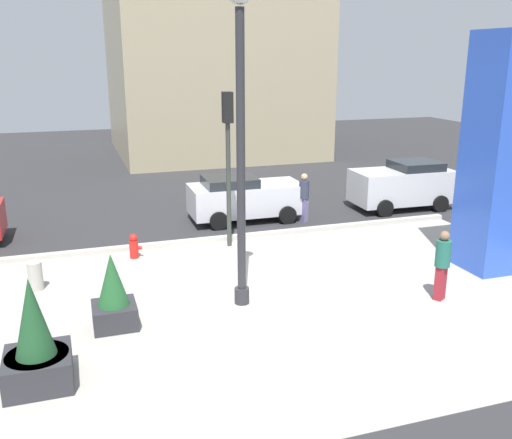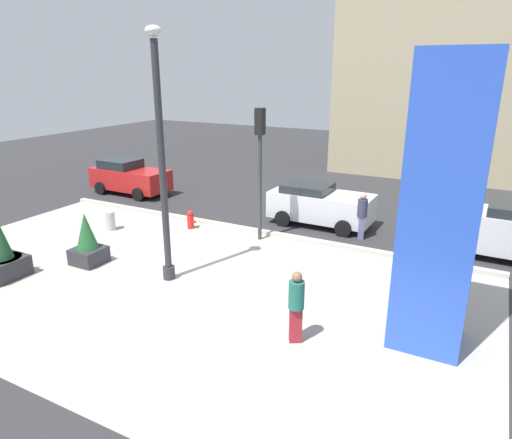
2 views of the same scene
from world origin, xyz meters
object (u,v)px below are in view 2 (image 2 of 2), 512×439
Objects in this scene: potted_plant_by_pillar at (87,242)px; pedestrian_crossing at (362,213)px; lamp_post at (162,166)px; fire_hydrant at (191,220)px; traffic_light_corner at (260,154)px; art_pillar_blue at (442,208)px; potted_plant_curbside at (0,252)px; car_passing_lane at (129,177)px; car_intersection at (496,229)px; pedestrian_by_curb at (296,303)px; concrete_bollard at (110,221)px; car_far_lane at (320,204)px.

potted_plant_by_pillar is 9.56m from pedestrian_crossing.
lamp_post is 4.08m from potted_plant_by_pillar.
traffic_light_corner reaches higher than fire_hydrant.
art_pillar_blue is at bearing 2.45° from potted_plant_by_pillar.
lamp_post reaches higher than fire_hydrant.
potted_plant_by_pillar is 4.44m from fire_hydrant.
potted_plant_curbside is 0.51× the size of car_passing_lane.
fire_hydrant is (2.43, 6.26, -0.42)m from potted_plant_curbside.
lamp_post is 5.70m from potted_plant_curbside.
pedestrian_crossing is (8.68, 8.25, 0.20)m from potted_plant_curbside.
potted_plant_curbside is 15.75m from car_intersection.
potted_plant_by_pillar is at bearing -138.64° from pedestrian_crossing.
car_passing_lane is 2.31× the size of pedestrian_by_curb.
lamp_post is 9.43× the size of concrete_bollard.
pedestrian_by_curb is at bearing -55.69° from traffic_light_corner.
potted_plant_curbside is at bearing -126.37° from car_far_lane.
art_pillar_blue is at bearing -61.74° from pedestrian_crossing.
potted_plant_curbside is 1.18× the size of pedestrian_by_curb.
concrete_bollard is at bearing 92.80° from potted_plant_curbside.
pedestrian_crossing is at bearing 118.26° from art_pillar_blue.
fire_hydrant is 5.19m from car_far_lane.
lamp_post is at bearing -107.68° from car_far_lane.
car_far_lane is at bearing 53.63° from potted_plant_curbside.
concrete_bollard is (-4.75, 2.43, -3.08)m from lamp_post.
art_pillar_blue reaches higher than potted_plant_curbside.
fire_hydrant is 0.16× the size of traffic_light_corner.
traffic_light_corner is at bearing 50.12° from potted_plant_curbside.
traffic_light_corner is at bearing 147.62° from art_pillar_blue.
potted_plant_by_pillar is at bearing -57.41° from concrete_bollard.
pedestrian_by_curb is at bearing -38.39° from fire_hydrant.
pedestrian_crossing is (6.25, 1.99, 0.62)m from fire_hydrant.
car_far_lane is 1.05× the size of car_intersection.
car_passing_lane is at bearing 162.42° from traffic_light_corner.
art_pillar_blue is 1.57× the size of car_far_lane.
traffic_light_corner is at bearing -163.07° from car_intersection.
pedestrian_crossing is (-0.51, 7.34, 0.00)m from pedestrian_by_curb.
fire_hydrant is 8.64m from pedestrian_by_curb.
potted_plant_by_pillar is 13.44m from car_intersection.
concrete_bollard is at bearing 169.33° from art_pillar_blue.
lamp_post is 4.16× the size of potted_plant_by_pillar.
car_far_lane reaches higher than fire_hydrant.
pedestrian_by_curb is 1.00× the size of pedestrian_crossing.
art_pillar_blue is (7.32, 0.16, -0.25)m from lamp_post.
traffic_light_corner is at bearing 17.82° from concrete_bollard.
potted_plant_curbside reaches higher than pedestrian_crossing.
art_pillar_blue is 3.76m from pedestrian_by_curb.
lamp_post reaches higher than potted_plant_by_pillar.
traffic_light_corner reaches higher than pedestrian_crossing.
concrete_bollard is at bearing -147.20° from car_far_lane.
car_intersection is (13.07, 8.80, 0.15)m from potted_plant_curbside.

